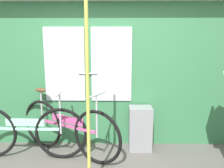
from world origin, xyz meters
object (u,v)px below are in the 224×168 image
at_px(bicycle_leaning_behind, 67,128).
at_px(trash_bin_by_wall, 140,128).
at_px(handrail_pole, 88,94).
at_px(bicycle_near_door, 25,131).

height_order(bicycle_leaning_behind, trash_bin_by_wall, bicycle_leaning_behind).
xyz_separation_m(bicycle_leaning_behind, handrail_pole, (0.40, -0.83, 0.69)).
distance_m(bicycle_near_door, trash_bin_by_wall, 1.63).
bearing_deg(bicycle_near_door, trash_bin_by_wall, 11.86).
bearing_deg(handrail_pole, bicycle_leaning_behind, 115.91).
distance_m(trash_bin_by_wall, handrail_pole, 1.42).
distance_m(bicycle_leaning_behind, trash_bin_by_wall, 1.07).
bearing_deg(bicycle_leaning_behind, trash_bin_by_wall, 39.33).
bearing_deg(bicycle_near_door, bicycle_leaning_behind, 11.70).
height_order(bicycle_near_door, bicycle_leaning_behind, bicycle_leaning_behind).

